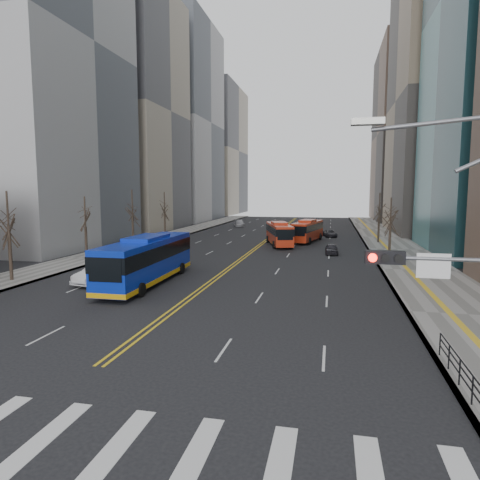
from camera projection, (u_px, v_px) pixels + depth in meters
The scene contains 15 objects.
ground at pixel (12, 432), 13.18m from camera, with size 220.00×220.00×0.00m, color black.
sidewalk_right at pixel (397, 250), 53.22m from camera, with size 7.00×130.00×0.15m, color slate.
sidewalk_left at pixel (143, 243), 60.32m from camera, with size 5.00×130.00×0.15m, color slate.
crosswalk at pixel (12, 431), 13.18m from camera, with size 26.70×4.00×0.01m.
centerline at pixel (269, 238), 66.59m from camera, with size 0.55×100.00×0.01m.
office_towers at pixel (281, 98), 76.94m from camera, with size 83.00×134.00×58.00m.
pedestrian_railing at pixel (460, 368), 15.93m from camera, with size 0.06×6.06×1.02m.
street_trees at pixel (179, 213), 47.67m from camera, with size 35.20×47.20×7.60m.
blue_bus at pixel (147, 259), 34.06m from camera, with size 3.15×13.26×3.82m.
red_bus_near at pixel (279, 232), 57.82m from camera, with size 4.93×10.29×3.21m.
red_bus_far at pixel (308, 229), 62.07m from camera, with size 4.27×10.27×3.21m.
car_white at pixel (99, 273), 34.29m from camera, with size 1.68×4.81×1.58m, color silver.
car_dark_mid at pixel (332, 249), 49.97m from camera, with size 1.44×3.58×1.22m, color black.
car_silver at pixel (239, 223), 88.87m from camera, with size 1.88×4.62×1.34m, color #9C9CA1.
car_dark_far at pixel (330, 233), 68.78m from camera, with size 1.83×3.96×1.10m, color black.
Camera 1 is at (9.48, -10.66, 7.39)m, focal length 32.00 mm.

